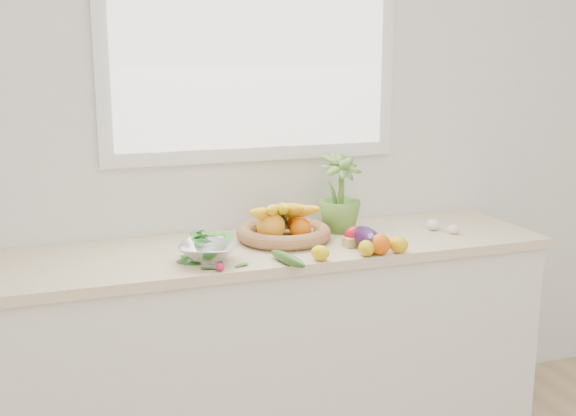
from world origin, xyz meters
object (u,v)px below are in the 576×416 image
object	(u,v)px
apple	(354,235)
fruit_basket	(283,228)
potted_herb	(339,193)
cucumber	(288,259)
colander_with_spinach	(208,247)
eggplant	(367,238)

from	to	relation	value
apple	fruit_basket	bearing A→B (deg)	147.05
apple	potted_herb	world-z (taller)	potted_herb
potted_herb	cucumber	bearing A→B (deg)	-133.90
cucumber	colander_with_spinach	distance (m)	0.30
fruit_basket	colander_with_spinach	xyz separation A→B (m)	(-0.36, -0.19, 0.00)
colander_with_spinach	fruit_basket	bearing A→B (deg)	28.32
eggplant	potted_herb	world-z (taller)	potted_herb
eggplant	cucumber	world-z (taller)	eggplant
cucumber	eggplant	bearing A→B (deg)	13.12
fruit_basket	colander_with_spinach	size ratio (longest dim) A/B	1.62
fruit_basket	eggplant	bearing A→B (deg)	-41.24
potted_herb	colander_with_spinach	world-z (taller)	potted_herb
apple	eggplant	distance (m)	0.08
eggplant	fruit_basket	distance (m)	0.36
eggplant	fruit_basket	world-z (taller)	fruit_basket
cucumber	potted_herb	xyz separation A→B (m)	(0.37, 0.39, 0.15)
cucumber	potted_herb	size ratio (longest dim) A/B	0.66
fruit_basket	cucumber	bearing A→B (deg)	-106.01
eggplant	cucumber	xyz separation A→B (m)	(-0.36, -0.08, -0.02)
cucumber	fruit_basket	xyz separation A→B (m)	(0.09, 0.32, 0.03)
apple	fruit_basket	world-z (taller)	fruit_basket
apple	potted_herb	bearing A→B (deg)	81.56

